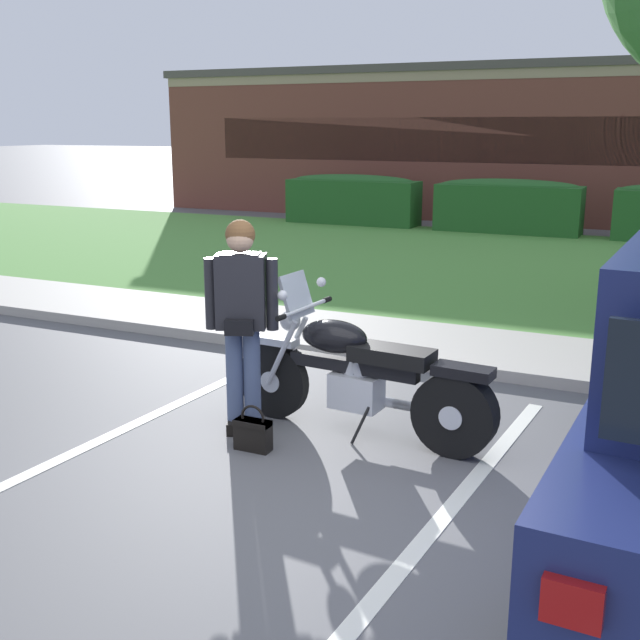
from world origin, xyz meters
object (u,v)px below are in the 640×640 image
hedge_center_left (508,206)px  handbag (253,432)px  hedge_left (353,199)px  rider_person (242,311)px  brick_building (635,141)px  motorcycle (368,377)px

hedge_center_left → handbag: bearing=-86.4°
handbag → hedge_left: (-4.56, 12.83, 0.51)m
rider_person → hedge_center_left: rider_person is taller
handbag → brick_building: size_ratio=0.01×
rider_person → brick_building: brick_building is taller
handbag → hedge_left: size_ratio=0.11×
motorcycle → brick_building: 19.13m
rider_person → brick_building: size_ratio=0.07×
motorcycle → hedge_left: 13.29m
brick_building → hedge_left: bearing=-130.4°
handbag → rider_person: bearing=129.9°
handbag → brick_building: bearing=86.3°
motorcycle → rider_person: (-0.94, -0.32, 0.50)m
motorcycle → rider_person: rider_person is taller
rider_person → hedge_left: (-4.30, 12.53, -0.34)m
motorcycle → handbag: 0.99m
rider_person → hedge_left: size_ratio=0.53×
hedge_left → hedge_center_left: size_ratio=1.01×
rider_person → brick_building: bearing=85.5°
hedge_left → brick_building: (5.84, 6.85, 1.30)m
motorcycle → hedge_center_left: (-1.49, 12.21, 0.16)m
motorcycle → handbag: size_ratio=6.23×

